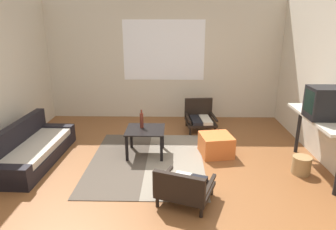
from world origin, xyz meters
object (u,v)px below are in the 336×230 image
(armchair_by_window, at_px, (200,117))
(armchair_striped_foreground, at_px, (184,187))
(glass_bottle, at_px, (142,120))
(coffee_table, at_px, (145,134))
(crt_television, at_px, (326,103))
(ottoman_orange, at_px, (216,145))
(wicker_basket, at_px, (301,165))
(couch, at_px, (31,150))
(console_shelf, at_px, (320,123))
(clay_vase, at_px, (312,102))

(armchair_by_window, xyz_separation_m, armchair_striped_foreground, (-0.41, -2.70, -0.04))
(armchair_striped_foreground, relative_size, glass_bottle, 2.56)
(coffee_table, relative_size, crt_television, 1.32)
(ottoman_orange, distance_m, wicker_basket, 1.34)
(armchair_striped_foreground, relative_size, wicker_basket, 2.94)
(couch, height_order, wicker_basket, couch)
(armchair_by_window, relative_size, crt_television, 1.40)
(console_shelf, bearing_deg, clay_vase, 90.00)
(clay_vase, bearing_deg, coffee_table, 175.75)
(couch, bearing_deg, wicker_basket, -4.26)
(couch, height_order, console_shelf, console_shelf)
(crt_television, distance_m, wicker_basket, 0.98)
(console_shelf, xyz_separation_m, crt_television, (-0.00, -0.08, 0.33))
(ottoman_orange, height_order, wicker_basket, ottoman_orange)
(ottoman_orange, bearing_deg, clay_vase, -8.45)
(console_shelf, bearing_deg, couch, 177.16)
(armchair_striped_foreground, distance_m, crt_television, 2.32)
(wicker_basket, bearing_deg, coffee_table, 165.56)
(armchair_by_window, distance_m, wicker_basket, 2.33)
(console_shelf, height_order, wicker_basket, console_shelf)
(coffee_table, height_order, wicker_basket, coffee_table)
(crt_television, bearing_deg, armchair_striped_foreground, -157.55)
(couch, height_order, clay_vase, clay_vase)
(clay_vase, bearing_deg, crt_television, -90.44)
(couch, bearing_deg, glass_bottle, 12.07)
(coffee_table, distance_m, armchair_by_window, 1.64)
(couch, bearing_deg, clay_vase, 1.38)
(armchair_striped_foreground, xyz_separation_m, console_shelf, (1.99, 0.91, 0.53))
(coffee_table, xyz_separation_m, crt_television, (2.60, -0.60, 0.72))
(coffee_table, bearing_deg, armchair_by_window, 51.42)
(armchair_striped_foreground, height_order, ottoman_orange, armchair_striped_foreground)
(couch, relative_size, armchair_striped_foreground, 2.30)
(armchair_striped_foreground, xyz_separation_m, clay_vase, (1.99, 1.23, 0.76))
(couch, relative_size, clay_vase, 5.33)
(coffee_table, distance_m, glass_bottle, 0.24)
(coffee_table, height_order, ottoman_orange, coffee_table)
(console_shelf, relative_size, wicker_basket, 5.30)
(couch, height_order, crt_television, crt_television)
(coffee_table, distance_m, console_shelf, 2.68)
(ottoman_orange, relative_size, clay_vase, 1.46)
(couch, bearing_deg, console_shelf, -2.84)
(ottoman_orange, bearing_deg, crt_television, -23.73)
(crt_television, distance_m, glass_bottle, 2.79)
(couch, bearing_deg, armchair_by_window, 29.03)
(clay_vase, relative_size, glass_bottle, 1.11)
(couch, height_order, glass_bottle, glass_bottle)
(armchair_by_window, relative_size, armchair_striped_foreground, 0.84)
(console_shelf, bearing_deg, wicker_basket, -156.78)
(armchair_by_window, relative_size, clay_vase, 1.96)
(armchair_striped_foreground, distance_m, ottoman_orange, 1.56)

